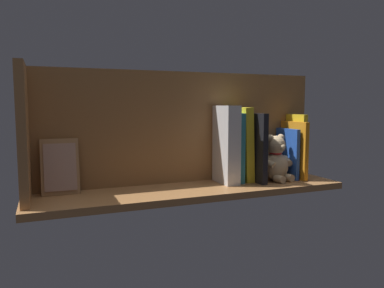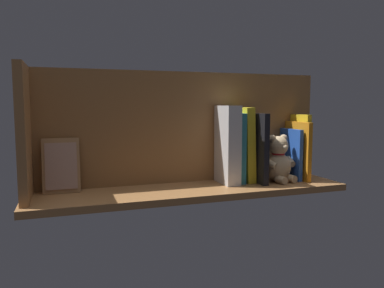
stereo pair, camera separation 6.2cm
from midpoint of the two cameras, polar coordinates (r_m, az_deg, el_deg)
name	(u,v)px [view 2 (the right image)]	position (r cm, az deg, el deg)	size (l,w,h in cm)	color
ground_plane	(192,191)	(123.30, 1.45, -7.22)	(104.24, 24.68, 2.20)	#9E6B3D
shelf_back_panel	(183,127)	(129.79, -0.08, 2.57)	(104.24, 1.50, 38.67)	olive
shelf_side_divider	(24,133)	(113.14, -23.08, 1.59)	(2.40, 18.68, 38.67)	#9E6B3D
book_0	(300,146)	(145.07, 17.47, -0.32)	(1.75, 10.88, 23.69)	yellow
book_1	(298,150)	(142.24, 17.17, -0.96)	(1.59, 14.86, 21.09)	orange
book_2	(291,154)	(141.94, 16.21, -1.48)	(1.44, 12.87, 18.46)	blue
teddy_bear	(278,161)	(136.27, 14.43, -2.53)	(13.27, 12.04, 16.71)	#D1B284
book_3	(256,148)	(132.65, 11.17, -0.59)	(1.98, 14.96, 24.32)	black
book_4	(245,145)	(132.98, 9.50, -0.11)	(3.08, 10.38, 26.29)	yellow
book_5	(237,148)	(131.41, 8.30, -0.59)	(2.00, 10.81, 24.34)	teal
dictionary_thick_white	(227,145)	(128.65, 6.86, -0.11)	(4.92, 12.37, 27.01)	silver
picture_frame_leaning	(61,166)	(120.50, -18.16, -3.21)	(11.12, 4.30, 17.07)	#A87A4C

